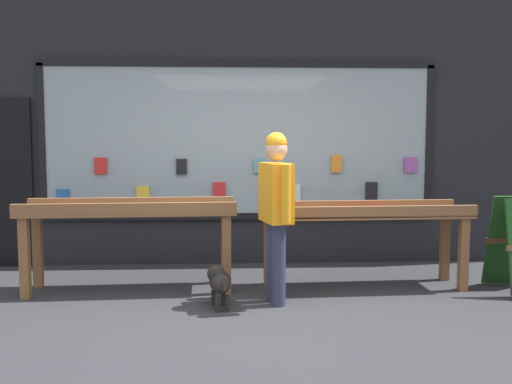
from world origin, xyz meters
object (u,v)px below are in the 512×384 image
display_table_left (130,219)px  small_dog (219,281)px  person_browsing (276,204)px  display_table_right (364,221)px

display_table_left → small_dog: size_ratio=4.19×
display_table_left → person_browsing: bearing=-20.5°
person_browsing → small_dog: 0.91m
person_browsing → display_table_right: bearing=-74.2°
display_table_left → small_dog: (0.95, -0.67, -0.51)m
display_table_right → small_dog: display_table_right is taller
person_browsing → small_dog: (-0.55, -0.11, -0.72)m
display_table_left → small_dog: display_table_left is taller
display_table_right → person_browsing: bearing=-150.5°
display_table_left → display_table_right: bearing=0.0°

